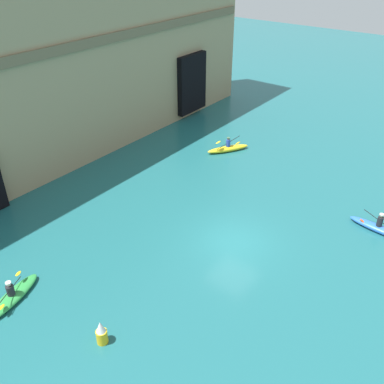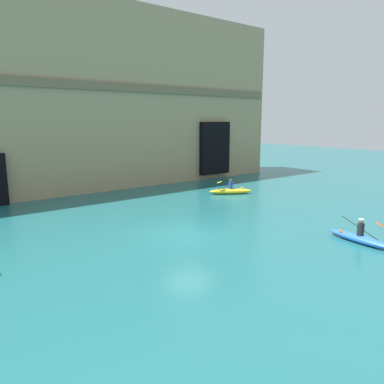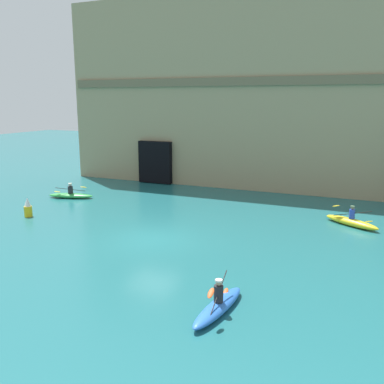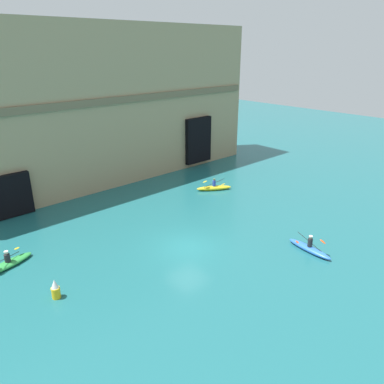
{
  "view_description": "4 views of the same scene",
  "coord_description": "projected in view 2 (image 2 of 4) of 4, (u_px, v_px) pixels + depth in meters",
  "views": [
    {
      "loc": [
        -15.99,
        -9.28,
        14.41
      ],
      "look_at": [
        0.8,
        3.54,
        1.46
      ],
      "focal_mm": 40.0,
      "sensor_mm": 36.0,
      "label": 1
    },
    {
      "loc": [
        -10.9,
        -14.21,
        5.68
      ],
      "look_at": [
        2.12,
        2.41,
        1.6
      ],
      "focal_mm": 35.0,
      "sensor_mm": 36.0,
      "label": 2
    },
    {
      "loc": [
        10.06,
        -18.15,
        6.93
      ],
      "look_at": [
        0.64,
        3.59,
        1.77
      ],
      "focal_mm": 40.0,
      "sensor_mm": 36.0,
      "label": 3
    },
    {
      "loc": [
        -14.8,
        -16.7,
        12.79
      ],
      "look_at": [
        3.41,
        3.29,
        2.21
      ],
      "focal_mm": 35.0,
      "sensor_mm": 36.0,
      "label": 4
    }
  ],
  "objects": [
    {
      "name": "ground_plane",
      "position": [
        188.0,
        236.0,
        18.66
      ],
      "size": [
        120.0,
        120.0,
        0.0
      ],
      "primitive_type": "plane",
      "color": "#1E6066"
    },
    {
      "name": "cliff_bluff",
      "position": [
        97.0,
        99.0,
        31.32
      ],
      "size": [
        34.95,
        5.97,
        14.88
      ],
      "color": "#9E8966",
      "rests_on": "ground"
    },
    {
      "name": "kayak_yellow",
      "position": [
        231.0,
        191.0,
        29.1
      ],
      "size": [
        3.17,
        2.31,
        1.14
      ],
      "rotation": [
        0.0,
        0.0,
        5.72
      ],
      "color": "yellow",
      "rests_on": "ground"
    },
    {
      "name": "kayak_blue",
      "position": [
        360.0,
        238.0,
        17.54
      ],
      "size": [
        1.01,
        3.35,
        1.17
      ],
      "rotation": [
        0.0,
        0.0,
        1.46
      ],
      "color": "blue",
      "rests_on": "ground"
    }
  ]
}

